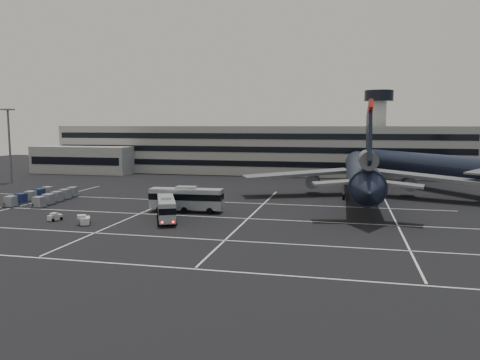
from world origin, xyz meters
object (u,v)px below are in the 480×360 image
Objects in this scene: bus_far at (186,198)px; tug_a at (55,217)px; uld_cluster at (44,197)px; trijet_main at (361,172)px; bus_near at (166,207)px.

bus_far reaches higher than tug_a.
uld_cluster is at bearing 150.20° from tug_a.
trijet_main is 4.68× the size of bus_far.
tug_a is at bearing 169.31° from bus_near.
trijet_main is 5.38× the size of bus_near.
bus_far is (0.60, 7.36, 0.30)m from bus_near.
bus_near is (-29.10, -27.52, -3.20)m from trijet_main.
uld_cluster is (-29.74, 4.02, -1.40)m from bus_far.
bus_near reaches higher than tug_a.
uld_cluster is at bearing -165.19° from trijet_main.
bus_far is (-28.50, -20.15, -2.90)m from trijet_main.
bus_far is 20.46m from tug_a.
trijet_main is at bearing 15.48° from uld_cluster.
tug_a is 19.81m from uld_cluster.
bus_near is 31.30m from uld_cluster.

